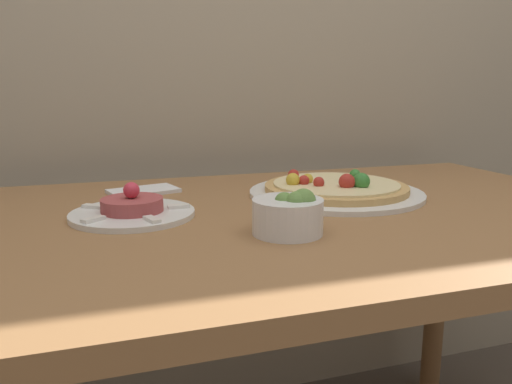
% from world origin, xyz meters
% --- Properties ---
extents(dining_table, '(1.34, 0.83, 0.73)m').
position_xyz_m(dining_table, '(0.00, 0.41, 0.64)').
color(dining_table, olive).
rests_on(dining_table, ground_plane).
extents(pizza_plate, '(0.37, 0.37, 0.06)m').
position_xyz_m(pizza_plate, '(0.11, 0.51, 0.75)').
color(pizza_plate, white).
rests_on(pizza_plate, dining_table).
extents(tartare_plate, '(0.22, 0.22, 0.06)m').
position_xyz_m(tartare_plate, '(-0.31, 0.46, 0.74)').
color(tartare_plate, white).
rests_on(tartare_plate, dining_table).
extents(small_bowl, '(0.11, 0.11, 0.07)m').
position_xyz_m(small_bowl, '(-0.09, 0.27, 0.76)').
color(small_bowl, white).
rests_on(small_bowl, dining_table).
extents(napkin, '(0.16, 0.12, 0.01)m').
position_xyz_m(napkin, '(-0.27, 0.66, 0.74)').
color(napkin, white).
rests_on(napkin, dining_table).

